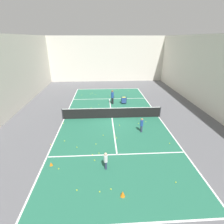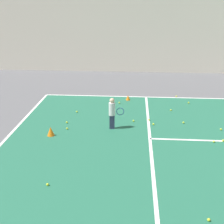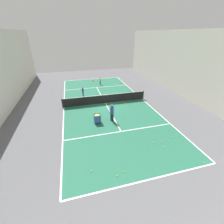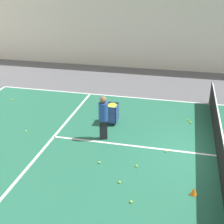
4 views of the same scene
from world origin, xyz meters
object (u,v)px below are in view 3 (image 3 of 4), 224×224
Objects in this scene: child_midcourt at (83,91)px; training_cone_1 at (126,103)px; ball_cart at (97,117)px; coach_at_net at (112,112)px; player_near_baseline at (100,80)px; training_cone_0 at (93,80)px; tennis_net at (105,99)px.

child_midcourt is 5.49× the size of training_cone_1.
training_cone_1 is at bearing -140.25° from ball_cart.
training_cone_1 is at bearing -61.19° from coach_at_net.
coach_at_net is (1.08, 11.31, 0.31)m from player_near_baseline.
training_cone_1 is (-3.93, -3.27, -0.47)m from ball_cart.
training_cone_0 is at bearing -77.39° from training_cone_1.
tennis_net is 4.08m from coach_at_net.
tennis_net is at bearing -11.54° from player_near_baseline.
player_near_baseline is 0.68× the size of coach_at_net.
training_cone_0 is 1.41× the size of training_cone_1.
training_cone_1 is at bearing 102.61° from training_cone_0.
training_cone_0 is (-0.01, -9.33, -0.39)m from tennis_net.
training_cone_1 is at bearing 45.74° from child_midcourt.
ball_cart is 2.64× the size of training_cone_0.
training_cone_0 is at bearing -24.41° from coach_at_net.
coach_at_net is 5.29× the size of training_cone_0.
coach_at_net is 2.01× the size of ball_cart.
ball_cart is at bearing 67.69° from tennis_net.
training_cone_0 is 10.37m from training_cone_1.
training_cone_1 is at bearing 5.10° from player_near_baseline.
training_cone_1 is (-2.56, -3.27, -0.86)m from coach_at_net.
child_midcourt is (3.10, 4.37, 0.06)m from player_near_baseline.
ball_cart reaches higher than training_cone_0.
player_near_baseline is 5.36m from child_midcourt.
player_near_baseline is at bearing -96.27° from tennis_net.
ball_cart is 5.14m from training_cone_1.
child_midcourt is 6.86m from training_cone_0.
ball_cart is at bearing 67.01° from coach_at_net.
training_cone_0 is at bearing 154.77° from child_midcourt.
tennis_net is at bearing -27.19° from coach_at_net.
player_near_baseline is at bearing -28.63° from coach_at_net.
tennis_net is at bearing -112.31° from ball_cart.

